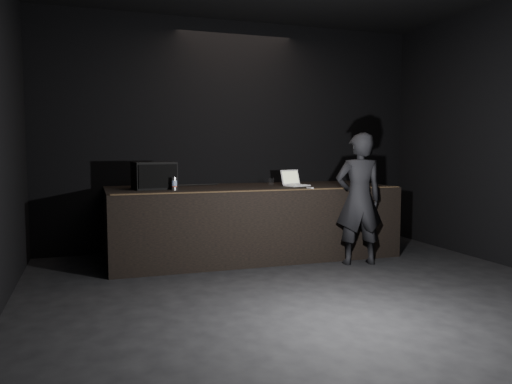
{
  "coord_description": "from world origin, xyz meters",
  "views": [
    {
      "loc": [
        -2.18,
        -4.03,
        1.54
      ],
      "look_at": [
        -0.06,
        2.3,
        0.96
      ],
      "focal_mm": 35.0,
      "sensor_mm": 36.0,
      "label": 1
    }
  ],
  "objects": [
    {
      "name": "ground",
      "position": [
        0.0,
        0.0,
        0.0
      ],
      "size": [
        7.0,
        7.0,
        0.0
      ],
      "primitive_type": "plane",
      "color": "black",
      "rests_on": "ground"
    },
    {
      "name": "room_walls",
      "position": [
        0.0,
        0.0,
        2.02
      ],
      "size": [
        6.1,
        7.1,
        3.52
      ],
      "color": "black",
      "rests_on": "ground"
    },
    {
      "name": "stage_riser",
      "position": [
        0.0,
        2.73,
        0.5
      ],
      "size": [
        4.0,
        1.5,
        1.0
      ],
      "primitive_type": "cube",
      "color": "black",
      "rests_on": "ground"
    },
    {
      "name": "riser_lip",
      "position": [
        0.0,
        2.02,
        1.01
      ],
      "size": [
        3.92,
        0.1,
        0.01
      ],
      "primitive_type": "cube",
      "color": "brown",
      "rests_on": "stage_riser"
    },
    {
      "name": "stage_monitor",
      "position": [
        -1.35,
        2.75,
        1.18
      ],
      "size": [
        0.59,
        0.47,
        0.36
      ],
      "rotation": [
        0.0,
        0.0,
        0.13
      ],
      "color": "black",
      "rests_on": "stage_riser"
    },
    {
      "name": "cable",
      "position": [
        -0.84,
        3.19,
        1.01
      ],
      "size": [
        0.97,
        0.12,
        0.02
      ],
      "primitive_type": "cylinder",
      "rotation": [
        0.0,
        1.57,
        0.1
      ],
      "color": "black",
      "rests_on": "stage_riser"
    },
    {
      "name": "laptop",
      "position": [
        0.66,
        2.69,
        1.06
      ],
      "size": [
        0.41,
        0.39,
        0.23
      ],
      "rotation": [
        0.0,
        0.0,
        0.34
      ],
      "color": "silver",
      "rests_on": "stage_riser"
    },
    {
      "name": "beer_can",
      "position": [
        -1.13,
        2.49,
        1.08
      ],
      "size": [
        0.07,
        0.07,
        0.17
      ],
      "color": "silver",
      "rests_on": "stage_riser"
    },
    {
      "name": "plastic_cup",
      "position": [
        0.34,
        2.81,
        1.05
      ],
      "size": [
        0.09,
        0.09,
        0.11
      ],
      "primitive_type": "cylinder",
      "color": "white",
      "rests_on": "stage_riser"
    },
    {
      "name": "wii_remote",
      "position": [
        0.63,
        2.08,
        1.01
      ],
      "size": [
        0.04,
        0.14,
        0.03
      ],
      "primitive_type": "cube",
      "rotation": [
        0.0,
        0.0,
        0.07
      ],
      "color": "white",
      "rests_on": "stage_riser"
    },
    {
      "name": "person",
      "position": [
        1.21,
        1.78,
        0.88
      ],
      "size": [
        0.7,
        0.53,
        1.75
      ],
      "primitive_type": "imported",
      "rotation": [
        0.0,
        0.0,
        2.96
      ],
      "color": "black",
      "rests_on": "ground"
    }
  ]
}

